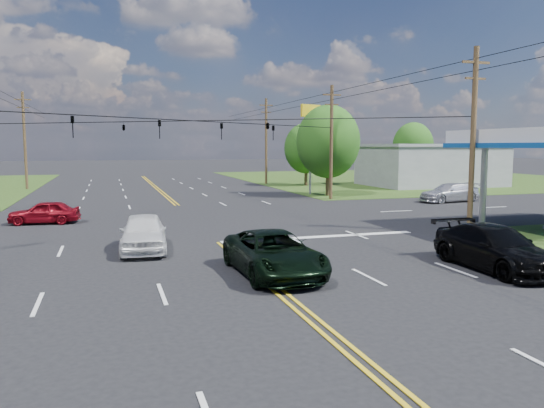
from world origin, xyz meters
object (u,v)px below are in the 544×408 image
object	(u,v)px
pole_se	(473,138)
tree_far_r	(413,145)
pickup_white	(143,233)
tree_right_a	(328,142)
pole_right_far	(266,140)
tree_right_b	(306,148)
suv_black	(495,248)
pole_left_far	(25,139)
retail_ne	(430,166)
pickup_dkgreen	(274,253)
pole_ne	(331,141)

from	to	relation	value
pole_se	tree_far_r	bearing A→B (deg)	61.70
pickup_white	tree_right_a	bearing A→B (deg)	54.63
pickup_white	tree_far_r	bearing A→B (deg)	50.66
pole_se	tree_right_a	world-z (taller)	pole_se
pole_right_far	tree_right_b	bearing A→B (deg)	-48.81
pole_right_far	tree_right_a	bearing A→B (deg)	-86.42
tree_far_r	suv_black	size ratio (longest dim) A/B	1.39
tree_right_b	pickup_white	xyz separation A→B (m)	(-20.08, -32.94, -3.42)
pole_left_far	tree_right_a	world-z (taller)	pole_left_far
retail_ne	tree_right_a	xyz separation A→B (m)	(-16.00, -8.00, 2.67)
suv_black	pickup_white	xyz separation A→B (m)	(-12.08, 7.31, 0.01)
pole_left_far	pickup_white	distance (m)	38.37
suv_black	tree_far_r	bearing A→B (deg)	62.04
pole_se	retail_ne	bearing A→B (deg)	59.62
pole_se	suv_black	size ratio (longest dim) A/B	1.73
tree_right_a	pickup_dkgreen	size ratio (longest dim) A/B	1.48
retail_ne	pole_left_far	bearing A→B (deg)	169.46
tree_right_b	suv_black	distance (m)	41.18
pole_right_far	pickup_dkgreen	size ratio (longest dim) A/B	1.82
tree_right_a	pickup_white	bearing A→B (deg)	-130.01
retail_ne	pole_se	distance (m)	33.72
tree_right_b	tree_far_r	world-z (taller)	tree_far_r
pole_right_far	tree_right_b	distance (m)	5.40
tree_right_b	pole_ne	bearing A→B (deg)	-103.13
tree_right_b	tree_far_r	xyz separation A→B (m)	(17.50, 6.00, 0.33)
tree_right_b	suv_black	world-z (taller)	tree_right_b
tree_far_r	suv_black	bearing A→B (deg)	-118.87
pickup_white	suv_black	bearing A→B (deg)	-26.55
pole_ne	pickup_white	distance (m)	24.77
pole_se	pole_ne	distance (m)	18.00
pickup_dkgreen	pole_left_far	bearing A→B (deg)	105.96
pole_ne	tree_right_a	xyz separation A→B (m)	(1.00, 3.00, -0.05)
suv_black	pickup_white	world-z (taller)	pickup_white
retail_ne	pole_right_far	size ratio (longest dim) A/B	1.40
pole_se	tree_right_a	distance (m)	21.02
retail_ne	pickup_white	bearing A→B (deg)	-139.24
tree_right_b	tree_far_r	size ratio (longest dim) A/B	0.93
pole_se	tree_right_b	bearing A→B (deg)	83.95
pickup_dkgreen	tree_right_b	bearing A→B (deg)	65.93
tree_far_r	suv_black	distance (m)	52.95
pickup_dkgreen	pole_ne	bearing A→B (deg)	60.57
suv_black	pickup_dkgreen	bearing A→B (deg)	169.80
retail_ne	pickup_dkgreen	distance (m)	45.55
pole_ne	pole_left_far	xyz separation A→B (m)	(-26.00, 19.00, 0.25)
pole_right_far	pickup_white	xyz separation A→B (m)	(-16.58, -36.94, -4.37)
pole_se	pole_ne	world-z (taller)	same
pickup_white	tree_right_b	bearing A→B (deg)	63.27
pole_right_far	retail_ne	bearing A→B (deg)	-25.20
retail_ne	pole_ne	bearing A→B (deg)	-147.09
tree_far_r	tree_right_a	bearing A→B (deg)	-138.01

